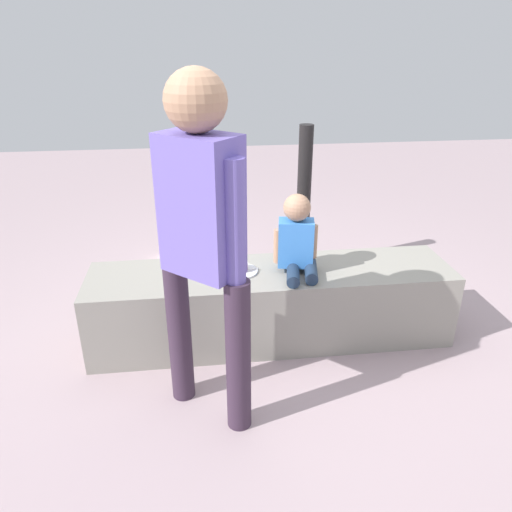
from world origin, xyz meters
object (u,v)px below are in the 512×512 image
object	(u,v)px
adult_standing	(202,228)
water_bottle_near_gift	(135,294)
gift_bag	(271,279)
cake_plate	(240,269)
child_seated	(297,239)
cake_box_white	(179,253)
handbag_black_leather	(191,273)

from	to	relation	value
adult_standing	water_bottle_near_gift	size ratio (longest dim) A/B	7.53
gift_bag	adult_standing	bearing A→B (deg)	-113.46
water_bottle_near_gift	gift_bag	bearing A→B (deg)	0.68
cake_plate	gift_bag	bearing A→B (deg)	61.55
child_seated	cake_box_white	world-z (taller)	child_seated
cake_box_white	cake_plate	bearing A→B (deg)	-71.76
cake_box_white	handbag_black_leather	xyz separation A→B (m)	(0.11, -0.50, 0.04)
cake_plate	water_bottle_near_gift	xyz separation A→B (m)	(-0.71, 0.49, -0.40)
child_seated	cake_plate	world-z (taller)	child_seated
adult_standing	cake_box_white	xyz separation A→B (m)	(-0.20, 1.91, -0.96)
adult_standing	handbag_black_leather	world-z (taller)	adult_standing
gift_bag	child_seated	bearing A→B (deg)	-82.68
child_seated	adult_standing	bearing A→B (deg)	-133.24
handbag_black_leather	cake_plate	bearing A→B (deg)	-67.99
adult_standing	handbag_black_leather	bearing A→B (deg)	93.89
water_bottle_near_gift	handbag_black_leather	xyz separation A→B (m)	(0.40, 0.29, -0.00)
adult_standing	handbag_black_leather	size ratio (longest dim) A/B	5.78
adult_standing	cake_plate	distance (m)	0.85
child_seated	cake_box_white	xyz separation A→B (m)	(-0.76, 1.31, -0.63)
handbag_black_leather	adult_standing	bearing A→B (deg)	-86.11
cake_plate	cake_box_white	distance (m)	1.42
water_bottle_near_gift	adult_standing	bearing A→B (deg)	-66.37
water_bottle_near_gift	handbag_black_leather	distance (m)	0.49
handbag_black_leather	gift_bag	bearing A→B (deg)	-25.07
child_seated	cake_box_white	distance (m)	1.64
cake_box_white	handbag_black_leather	world-z (taller)	handbag_black_leather
child_seated	gift_bag	size ratio (longest dim) A/B	1.43
adult_standing	water_bottle_near_gift	distance (m)	1.53
child_seated	water_bottle_near_gift	size ratio (longest dim) A/B	2.16
adult_standing	child_seated	bearing A→B (deg)	46.76
adult_standing	gift_bag	bearing A→B (deg)	66.54
child_seated	water_bottle_near_gift	world-z (taller)	child_seated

